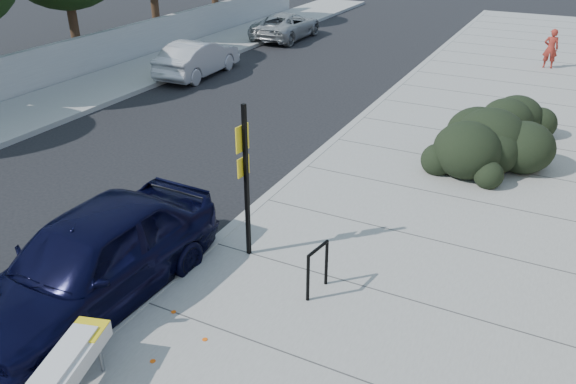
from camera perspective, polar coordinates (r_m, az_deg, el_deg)
name	(u,v)px	position (r m, az deg, el deg)	size (l,w,h in m)	color
ground	(213,249)	(10.88, -7.59, -5.77)	(120.00, 120.00, 0.00)	black
sidewalk_near	(551,199)	(13.70, 25.18, -0.66)	(11.20, 50.00, 0.15)	gray
sidewalk_far	(57,103)	(20.23, -22.39, 8.40)	(3.00, 50.00, 0.15)	gray
curb_near	(320,154)	(14.72, 3.28, 3.92)	(0.22, 50.00, 0.17)	#9E9E99
curb_far	(91,109)	(19.15, -19.36, 7.97)	(0.22, 50.00, 0.17)	#9E9E99
far_wall	(17,76)	(21.34, -25.82, 10.55)	(0.30, 40.00, 1.50)	#9E9E99
bike_rack	(318,265)	(9.15, 3.02, -7.44)	(0.14, 0.59, 0.87)	black
sign_post	(245,174)	(9.65, -4.35, 1.86)	(0.12, 0.33, 2.86)	black
hedge	(497,121)	(15.28, 20.48, 6.73)	(2.23, 4.45, 1.67)	black
sedan_navy	(91,260)	(9.54, -19.35, -6.52)	(1.94, 4.83, 1.65)	black
wagon_silver	(198,58)	(22.33, -9.14, 13.28)	(1.42, 4.08, 1.35)	#B6B6BB
suv_silver	(286,26)	(28.71, -0.16, 16.54)	(2.09, 4.53, 1.26)	#9C9FA1
pedestrian	(551,48)	(24.80, 25.14, 13.06)	(0.55, 0.36, 1.52)	maroon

